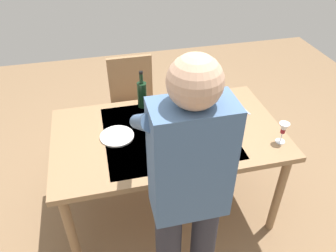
% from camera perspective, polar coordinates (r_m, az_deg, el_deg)
% --- Properties ---
extents(ground_plane, '(6.00, 6.00, 0.00)m').
position_cam_1_polar(ground_plane, '(2.84, -0.00, -13.38)').
color(ground_plane, '#846647').
extents(dining_table, '(1.58, 0.91, 0.77)m').
position_cam_1_polar(dining_table, '(2.35, -0.00, -2.48)').
color(dining_table, '#93704C').
rests_on(dining_table, ground_plane).
extents(chair_near, '(0.40, 0.40, 0.91)m').
position_cam_1_polar(chair_near, '(3.10, -5.98, 4.40)').
color(chair_near, brown).
rests_on(chair_near, ground_plane).
extents(person_server, '(0.42, 0.61, 1.69)m').
position_cam_1_polar(person_server, '(1.65, 3.40, -11.12)').
color(person_server, '#2D2D38').
rests_on(person_server, ground_plane).
extents(wine_bottle, '(0.07, 0.07, 0.30)m').
position_cam_1_polar(wine_bottle, '(2.51, -4.47, 5.52)').
color(wine_bottle, black).
rests_on(wine_bottle, dining_table).
extents(wine_glass_left, '(0.07, 0.07, 0.15)m').
position_cam_1_polar(wine_glass_left, '(2.28, 19.13, -0.53)').
color(wine_glass_left, white).
rests_on(wine_glass_left, dining_table).
extents(wine_glass_right, '(0.07, 0.07, 0.15)m').
position_cam_1_polar(wine_glass_right, '(2.55, 5.03, 5.94)').
color(wine_glass_right, white).
rests_on(wine_glass_right, dining_table).
extents(water_cup_near_left, '(0.07, 0.07, 0.10)m').
position_cam_1_polar(water_cup_near_left, '(2.49, 9.07, 3.27)').
color(water_cup_near_left, silver).
rests_on(water_cup_near_left, dining_table).
extents(water_cup_near_right, '(0.08, 0.08, 0.11)m').
position_cam_1_polar(water_cup_near_right, '(2.08, 9.33, -4.39)').
color(water_cup_near_right, silver).
rests_on(water_cup_near_right, dining_table).
extents(serving_bowl_pasta, '(0.30, 0.30, 0.07)m').
position_cam_1_polar(serving_bowl_pasta, '(2.38, 4.66, 1.36)').
color(serving_bowl_pasta, silver).
rests_on(serving_bowl_pasta, dining_table).
extents(dinner_plate_near, '(0.23, 0.23, 0.01)m').
position_cam_1_polar(dinner_plate_near, '(2.28, -8.73, -1.72)').
color(dinner_plate_near, silver).
rests_on(dinner_plate_near, dining_table).
extents(table_knife, '(0.05, 0.20, 0.00)m').
position_cam_1_polar(table_knife, '(2.60, 12.64, 3.07)').
color(table_knife, silver).
rests_on(table_knife, dining_table).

